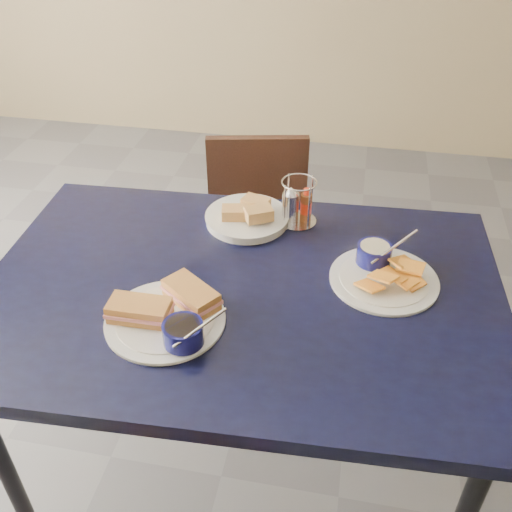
% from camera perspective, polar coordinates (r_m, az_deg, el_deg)
% --- Properties ---
extents(ground, '(6.00, 6.00, 0.00)m').
position_cam_1_polar(ground, '(1.96, -3.50, -21.13)').
color(ground, '#535358').
rests_on(ground, ground).
extents(dining_table, '(1.33, 0.92, 0.75)m').
position_cam_1_polar(dining_table, '(1.46, -1.46, -4.92)').
color(dining_table, black).
rests_on(dining_table, ground).
extents(chair_far, '(0.44, 0.43, 0.79)m').
position_cam_1_polar(chair_far, '(2.16, 0.58, 2.67)').
color(chair_far, black).
rests_on(chair_far, ground).
extents(sandwich_plate, '(0.30, 0.28, 0.12)m').
position_cam_1_polar(sandwich_plate, '(1.32, -8.71, -5.74)').
color(sandwich_plate, white).
rests_on(sandwich_plate, dining_table).
extents(plantain_plate, '(0.27, 0.27, 0.12)m').
position_cam_1_polar(plantain_plate, '(1.48, 12.46, -1.38)').
color(plantain_plate, white).
rests_on(plantain_plate, dining_table).
extents(bread_basket, '(0.24, 0.24, 0.07)m').
position_cam_1_polar(bread_basket, '(1.64, -0.83, 3.97)').
color(bread_basket, white).
rests_on(bread_basket, dining_table).
extents(condiment_caddy, '(0.11, 0.11, 0.14)m').
position_cam_1_polar(condiment_caddy, '(1.63, 4.07, 5.12)').
color(condiment_caddy, silver).
rests_on(condiment_caddy, dining_table).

